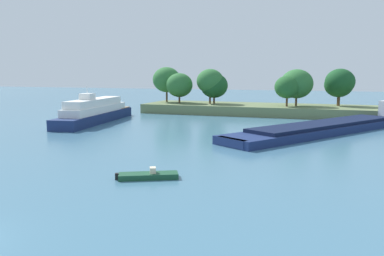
% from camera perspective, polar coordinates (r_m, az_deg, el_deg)
% --- Properties ---
extents(treeline_island, '(59.98, 14.29, 10.48)m').
position_cam_1_polar(treeline_island, '(87.77, 10.27, 4.55)').
color(treeline_island, '#66754C').
rests_on(treeline_island, ground).
extents(cargo_barge, '(28.66, 39.69, 5.71)m').
position_cam_1_polar(cargo_barge, '(64.70, 20.14, 0.32)').
color(cargo_barge, navy).
rests_on(cargo_barge, ground).
extents(small_motorboat, '(5.17, 3.56, 0.97)m').
position_cam_1_polar(small_motorboat, '(33.78, -6.41, -6.92)').
color(small_motorboat, '#19472D').
rests_on(small_motorboat, ground).
extents(white_riverboat, '(7.97, 25.73, 6.86)m').
position_cam_1_polar(white_riverboat, '(74.13, -13.90, 2.28)').
color(white_riverboat, navy).
rests_on(white_riverboat, ground).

